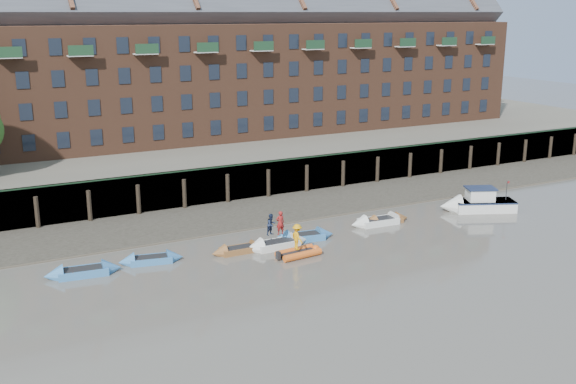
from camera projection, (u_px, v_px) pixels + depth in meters
ground at (391, 284)px, 42.02m from camera, size 220.00×220.00×0.00m
foreshore at (267, 211)px, 57.45m from camera, size 110.00×8.00×0.50m
mud_band at (285, 221)px, 54.54m from camera, size 110.00×1.60×0.10m
river_wall at (245, 181)px, 60.79m from camera, size 110.00×1.23×3.30m
bank_terrace at (194, 154)px, 72.47m from camera, size 110.00×28.00×3.20m
apartment_terrace at (187, 47)px, 70.41m from camera, size 80.60×15.56×20.98m
rowboat_0 at (83, 272)px, 43.25m from camera, size 4.96×1.92×1.40m
rowboat_1 at (151, 260)px, 45.46m from camera, size 4.49×2.07×1.26m
rowboat_2 at (239, 250)px, 47.40m from camera, size 4.08×1.22×1.18m
rowboat_3 at (277, 244)px, 48.35m from camera, size 4.97×1.48×1.44m
rowboat_4 at (303, 237)px, 50.00m from camera, size 4.92×2.08×1.38m
rowboat_5 at (378, 221)px, 53.66m from camera, size 5.00×1.74×1.43m
rowboat_6 at (386, 220)px, 54.07m from camera, size 4.18×1.45×1.19m
rib_tender at (300, 252)px, 46.75m from camera, size 3.32×1.81×0.56m
motor_launch at (472, 203)px, 57.16m from camera, size 6.65×4.43×2.62m
person_rower_a at (280, 223)px, 48.07m from camera, size 0.64×0.43×1.73m
person_rower_b at (271, 224)px, 47.96m from camera, size 0.92×0.81×1.58m
person_rib_crew at (297, 237)px, 46.29m from camera, size 0.71×1.20×1.82m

